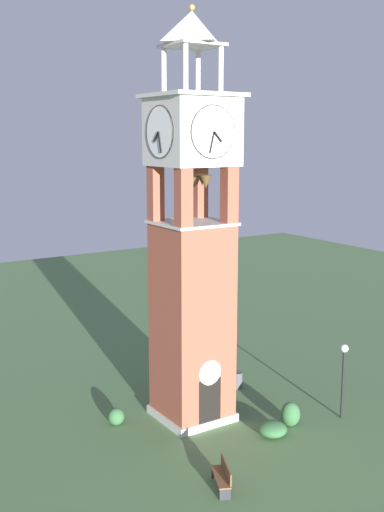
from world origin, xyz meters
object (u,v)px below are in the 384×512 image
lamp_post (344,367)px  trash_bin (237,380)px  clock_tower (192,256)px  park_bench (223,476)px

lamp_post → trash_bin: size_ratio=4.30×
lamp_post → trash_bin: bearing=109.3°
clock_tower → lamp_post: size_ratio=5.12×
clock_tower → lamp_post: (5.59, -3.72, -4.96)m
park_bench → clock_tower: bearing=67.8°
park_bench → trash_bin: size_ratio=2.05×
clock_tower → trash_bin: clock_tower is taller
lamp_post → trash_bin: 5.98m
park_bench → trash_bin: 9.32m
park_bench → trash_bin: park_bench is taller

